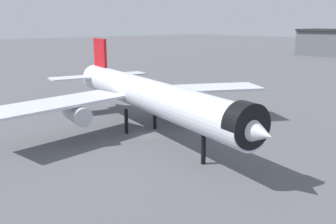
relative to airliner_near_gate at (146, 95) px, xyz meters
The scene contains 2 objects.
ground 7.32m from the airliner_near_gate, 38.79° to the right, with size 900.00×900.00×0.00m, color #56565B.
airliner_near_gate is the anchor object (origin of this frame).
Camera 1 is at (53.47, -39.75, 19.92)m, focal length 40.77 mm.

